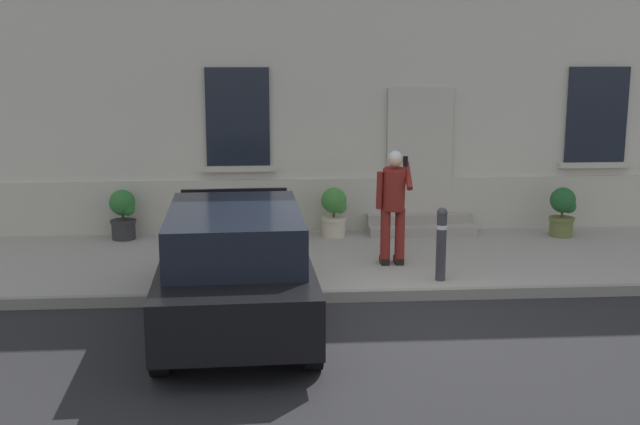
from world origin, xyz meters
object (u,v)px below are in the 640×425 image
(person_on_phone, at_px, (394,200))
(planter_olive, at_px, (563,211))
(bollard_far_left, at_px, (187,246))
(planter_charcoal, at_px, (123,213))
(bollard_near_person, at_px, (441,241))
(planter_terracotta, at_px, (271,215))
(hatchback_car_black, at_px, (235,265))
(planter_cream, at_px, (334,211))

(person_on_phone, relative_size, planter_olive, 2.03)
(bollard_far_left, relative_size, planter_charcoal, 1.22)
(bollard_near_person, height_order, planter_olive, bollard_near_person)
(planter_charcoal, bearing_deg, person_on_phone, -24.84)
(bollard_far_left, xyz_separation_m, planter_charcoal, (-1.34, 2.85, -0.11))
(planter_terracotta, bearing_deg, bollard_near_person, -46.69)
(bollard_near_person, distance_m, person_on_phone, 1.10)
(hatchback_car_black, xyz_separation_m, bollard_near_person, (2.83, 1.32, -0.08))
(planter_terracotta, bearing_deg, planter_charcoal, 171.88)
(hatchback_car_black, xyz_separation_m, bollard_far_left, (-0.70, 1.32, -0.08))
(planter_terracotta, bearing_deg, planter_cream, 15.15)
(bollard_near_person, relative_size, bollard_far_left, 1.00)
(hatchback_car_black, xyz_separation_m, planter_terracotta, (0.48, 3.81, -0.18))
(hatchback_car_black, xyz_separation_m, planter_olive, (5.53, 3.85, -0.18))
(bollard_far_left, bearing_deg, person_on_phone, 15.81)
(person_on_phone, height_order, planter_olive, person_on_phone)
(bollard_far_left, bearing_deg, bollard_near_person, 0.00)
(hatchback_car_black, relative_size, planter_charcoal, 4.79)
(hatchback_car_black, relative_size, bollard_far_left, 3.94)
(planter_cream, bearing_deg, bollard_far_left, -129.28)
(planter_charcoal, distance_m, planter_cream, 3.62)
(planter_olive, bearing_deg, hatchback_car_black, -145.18)
(planter_olive, bearing_deg, bollard_far_left, -157.97)
(planter_charcoal, xyz_separation_m, planter_olive, (7.58, -0.32, 0.00))
(bollard_far_left, height_order, planter_cream, bollard_far_left)
(planter_cream, bearing_deg, hatchback_car_black, -110.94)
(bollard_near_person, bearing_deg, person_on_phone, 122.82)
(planter_charcoal, bearing_deg, bollard_near_person, -30.31)
(hatchback_car_black, relative_size, person_on_phone, 2.36)
(hatchback_car_black, distance_m, bollard_near_person, 3.12)
(planter_olive, bearing_deg, planter_cream, 176.27)
(planter_cream, height_order, planter_olive, same)
(planter_terracotta, bearing_deg, planter_olive, 0.42)
(planter_cream, relative_size, planter_olive, 1.00)
(bollard_far_left, xyz_separation_m, planter_cream, (2.28, 2.78, -0.11))
(person_on_phone, xyz_separation_m, planter_terracotta, (-1.80, 1.64, -0.55))
(planter_cream, distance_m, planter_olive, 3.97)
(planter_terracotta, distance_m, planter_olive, 5.05)
(bollard_near_person, xyz_separation_m, planter_terracotta, (-2.34, 2.49, -0.11))
(bollard_far_left, relative_size, planter_terracotta, 1.22)
(planter_terracotta, bearing_deg, hatchback_car_black, -97.19)
(bollard_near_person, distance_m, planter_terracotta, 3.42)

